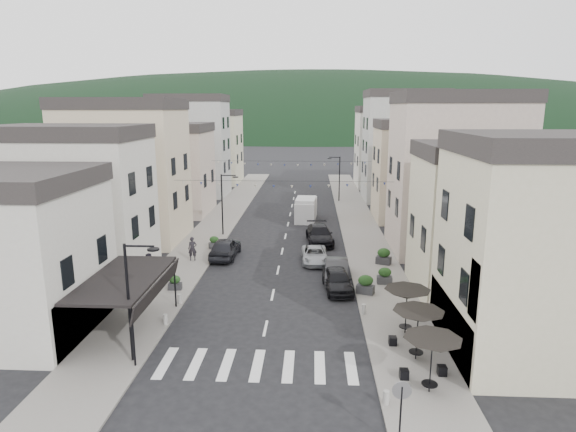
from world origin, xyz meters
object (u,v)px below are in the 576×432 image
Objects in this scene: pedestrian_a at (192,249)px; pedestrian_b at (150,267)px; parked_car_e at (225,248)px; parked_car_c at (315,255)px; parked_car_d at (319,235)px; parked_car_a at (338,280)px; delivery_van at (306,209)px; parked_car_b at (337,270)px.

pedestrian_a is 5.06m from pedestrian_b.
pedestrian_a reaches higher than parked_car_e.
parked_car_e is at bearing 74.73° from pedestrian_b.
parked_car_c is 0.80× the size of parked_car_d.
parked_car_c is at bearing -100.29° from parked_car_d.
parked_car_c is 12.80m from pedestrian_b.
parked_car_a is 0.81× the size of delivery_van.
parked_car_e is 2.58× the size of pedestrian_a.
parked_car_d is at bearing 99.93° from parked_car_b.
parked_car_c is 0.81× the size of delivery_van.
parked_car_b is at bearing 153.16° from parked_car_e.
parked_car_e reaches higher than parked_car_d.
pedestrian_b is (-1.93, -4.68, 0.01)m from pedestrian_a.
delivery_van is 17.80m from pedestrian_a.
pedestrian_a is (-8.92, -15.40, -0.17)m from delivery_van.
parked_car_a is 0.88× the size of parked_car_e.
parked_car_c is 0.89× the size of parked_car_e.
parked_car_c is at bearing -7.75° from pedestrian_a.
pedestrian_b is at bearing -122.19° from pedestrian_a.
parked_car_b is 13.36m from pedestrian_b.
parked_car_b is at bearing 82.79° from parked_car_a.
pedestrian_b reaches higher than parked_car_c.
parked_car_b is 0.91× the size of parked_car_e.
pedestrian_a reaches higher than parked_car_c.
parked_car_d is 1.01× the size of delivery_van.
parked_car_e is (-8.93, 6.93, 0.10)m from parked_car_a.
parked_car_a is 11.81m from parked_car_d.
pedestrian_a is (-11.36, 5.72, 0.34)m from parked_car_a.
pedestrian_b is at bearing -172.59° from parked_car_b.
parked_car_e is at bearing 136.13° from parked_car_a.
parked_car_b is at bearing -72.43° from parked_car_c.
pedestrian_b is (-13.32, -0.92, 0.35)m from parked_car_b.
pedestrian_b is (-4.36, -5.89, 0.25)m from parked_car_e.
parked_car_e reaches higher than parked_car_c.
pedestrian_b reaches higher than parked_car_a.
delivery_van is at bearing -112.38° from parked_car_e.
parked_car_a is 0.97× the size of parked_car_b.
parked_car_c is 9.85m from pedestrian_a.
parked_car_b is 1.03× the size of parked_car_c.
parked_car_d is (-1.11, 9.81, 0.05)m from parked_car_b.
delivery_van reaches higher than parked_car_b.
pedestrian_a is at bearing 147.21° from parked_car_a.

